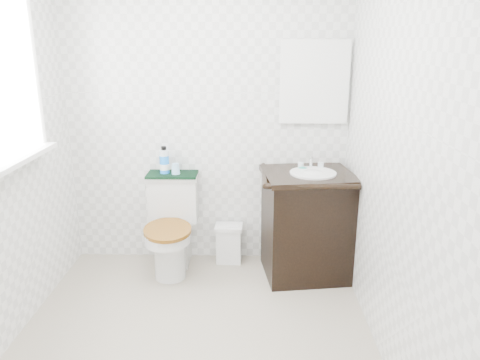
{
  "coord_description": "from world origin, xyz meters",
  "views": [
    {
      "loc": [
        0.33,
        -2.41,
        1.76
      ],
      "look_at": [
        0.26,
        0.75,
        0.81
      ],
      "focal_mm": 35.0,
      "sensor_mm": 36.0,
      "label": 1
    }
  ],
  "objects_px": {
    "mouthwash_bottle": "(164,161)",
    "cup": "(176,169)",
    "trash_bin": "(229,243)",
    "vanity": "(306,222)",
    "toilet": "(172,230)"
  },
  "relations": [
    {
      "from": "toilet",
      "to": "mouthwash_bottle",
      "type": "xyz_separation_m",
      "value": [
        -0.06,
        0.13,
        0.53
      ]
    },
    {
      "from": "toilet",
      "to": "mouthwash_bottle",
      "type": "bearing_deg",
      "value": 114.94
    },
    {
      "from": "trash_bin",
      "to": "mouthwash_bottle",
      "type": "height_order",
      "value": "mouthwash_bottle"
    },
    {
      "from": "toilet",
      "to": "cup",
      "type": "relative_size",
      "value": 8.89
    },
    {
      "from": "mouthwash_bottle",
      "to": "cup",
      "type": "xyz_separation_m",
      "value": [
        0.09,
        -0.02,
        -0.06
      ]
    },
    {
      "from": "vanity",
      "to": "trash_bin",
      "type": "relative_size",
      "value": 2.9
    },
    {
      "from": "toilet",
      "to": "cup",
      "type": "distance_m",
      "value": 0.48
    },
    {
      "from": "vanity",
      "to": "mouthwash_bottle",
      "type": "height_order",
      "value": "mouthwash_bottle"
    },
    {
      "from": "toilet",
      "to": "cup",
      "type": "xyz_separation_m",
      "value": [
        0.03,
        0.1,
        0.47
      ]
    },
    {
      "from": "trash_bin",
      "to": "toilet",
      "type": "bearing_deg",
      "value": -163.66
    },
    {
      "from": "trash_bin",
      "to": "vanity",
      "type": "bearing_deg",
      "value": -18.15
    },
    {
      "from": "trash_bin",
      "to": "cup",
      "type": "distance_m",
      "value": 0.76
    },
    {
      "from": "trash_bin",
      "to": "mouthwash_bottle",
      "type": "bearing_deg",
      "value": -179.89
    },
    {
      "from": "vanity",
      "to": "trash_bin",
      "type": "height_order",
      "value": "vanity"
    },
    {
      "from": "toilet",
      "to": "cup",
      "type": "bearing_deg",
      "value": 73.41
    }
  ]
}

